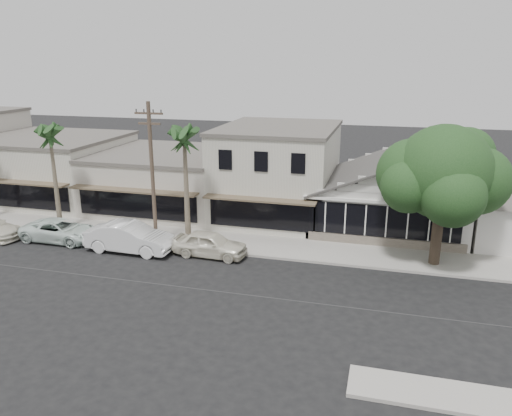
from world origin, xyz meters
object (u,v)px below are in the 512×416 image
(utility_pole, at_px, (152,172))
(car_1, at_px, (130,237))
(car_0, at_px, (210,244))
(car_2, at_px, (60,230))
(shade_tree, at_px, (442,174))

(utility_pole, xyz_separation_m, car_1, (-1.10, -1.33, -3.89))
(car_0, relative_size, car_2, 0.88)
(car_0, bearing_deg, utility_pole, 81.27)
(car_2, bearing_deg, utility_pole, -82.25)
(utility_pole, distance_m, shade_tree, 16.78)
(car_0, xyz_separation_m, car_2, (-10.28, -0.05, -0.06))
(car_1, distance_m, shade_tree, 18.56)
(utility_pole, distance_m, car_2, 7.62)
(utility_pole, relative_size, shade_tree, 1.11)
(car_0, bearing_deg, car_2, 92.76)
(car_1, bearing_deg, utility_pole, -38.69)
(car_2, bearing_deg, car_0, -89.32)
(car_1, height_order, car_2, car_1)
(car_1, relative_size, car_2, 1.08)
(car_0, bearing_deg, car_1, 98.78)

